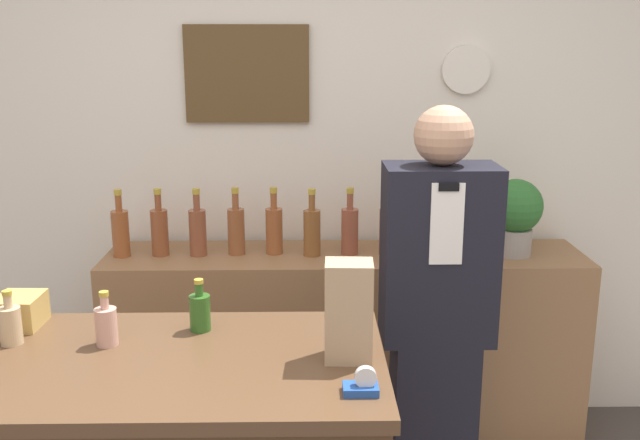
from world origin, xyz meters
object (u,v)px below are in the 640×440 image
Objects in this scene: shopkeeper at (436,323)px; tape_dispenser at (362,385)px; potted_plant at (515,213)px; paper_bag at (349,311)px.

tape_dispenser is (-0.34, -0.84, 0.18)m from shopkeeper.
shopkeeper reaches higher than potted_plant.
tape_dispenser is (-0.77, -1.38, -0.11)m from potted_plant.
potted_plant and paper_bag have the same top height.
potted_plant is at bearing 51.23° from shopkeeper.
potted_plant is at bearing 55.84° from paper_bag.
shopkeeper is at bearing 67.91° from tape_dispenser.
potted_plant is 1.42m from paper_bag.
shopkeeper is 0.92m from tape_dispenser.
shopkeeper is at bearing -128.77° from potted_plant.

